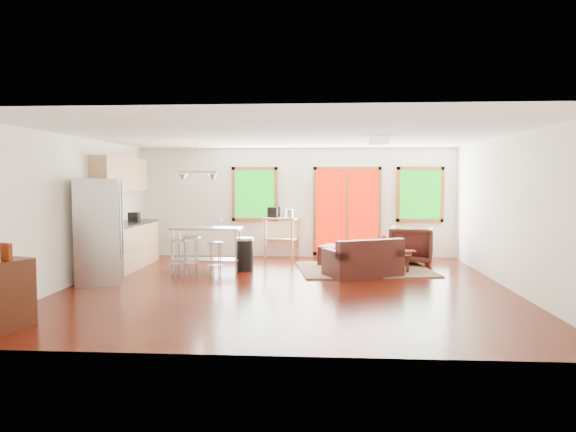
# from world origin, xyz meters

# --- Properties ---
(floor) EXTENTS (7.50, 7.00, 0.02)m
(floor) POSITION_xyz_m (0.00, 0.00, -0.01)
(floor) COLOR #310A03
(floor) RESTS_ON ground
(ceiling) EXTENTS (7.50, 7.00, 0.02)m
(ceiling) POSITION_xyz_m (0.00, 0.00, 2.61)
(ceiling) COLOR white
(ceiling) RESTS_ON ground
(back_wall) EXTENTS (7.50, 0.02, 2.60)m
(back_wall) POSITION_xyz_m (0.00, 3.51, 1.30)
(back_wall) COLOR white
(back_wall) RESTS_ON ground
(left_wall) EXTENTS (0.02, 7.00, 2.60)m
(left_wall) POSITION_xyz_m (-3.76, 0.00, 1.30)
(left_wall) COLOR white
(left_wall) RESTS_ON ground
(right_wall) EXTENTS (0.02, 7.00, 2.60)m
(right_wall) POSITION_xyz_m (3.76, 0.00, 1.30)
(right_wall) COLOR white
(right_wall) RESTS_ON ground
(front_wall) EXTENTS (7.50, 0.02, 2.60)m
(front_wall) POSITION_xyz_m (0.00, -3.51, 1.30)
(front_wall) COLOR white
(front_wall) RESTS_ON ground
(window_left) EXTENTS (1.10, 0.05, 1.30)m
(window_left) POSITION_xyz_m (-1.00, 3.46, 1.50)
(window_left) COLOR #0C600B
(window_left) RESTS_ON back_wall
(french_doors) EXTENTS (1.60, 0.05, 2.10)m
(french_doors) POSITION_xyz_m (1.20, 3.46, 1.10)
(french_doors) COLOR #C61000
(french_doors) RESTS_ON back_wall
(window_right) EXTENTS (1.10, 0.05, 1.30)m
(window_right) POSITION_xyz_m (2.90, 3.46, 1.50)
(window_right) COLOR #0C600B
(window_right) RESTS_ON back_wall
(rug) EXTENTS (2.89, 2.38, 0.03)m
(rug) POSITION_xyz_m (1.47, 1.77, 0.01)
(rug) COLOR #4C5F3F
(rug) RESTS_ON floor
(loveseat) EXTENTS (1.57, 1.28, 0.73)m
(loveseat) POSITION_xyz_m (1.40, 1.01, 0.29)
(loveseat) COLOR black
(loveseat) RESTS_ON floor
(coffee_table) EXTENTS (0.97, 0.69, 0.35)m
(coffee_table) POSITION_xyz_m (1.96, 1.68, 0.31)
(coffee_table) COLOR black
(coffee_table) RESTS_ON floor
(armchair) EXTENTS (1.06, 1.02, 0.92)m
(armchair) POSITION_xyz_m (2.56, 2.55, 0.46)
(armchair) COLOR black
(armchair) RESTS_ON floor
(ottoman) EXTENTS (0.84, 0.84, 0.42)m
(ottoman) POSITION_xyz_m (0.93, 2.30, 0.21)
(ottoman) COLOR black
(ottoman) RESTS_ON floor
(vase) EXTENTS (0.22, 0.22, 0.33)m
(vase) POSITION_xyz_m (1.87, 1.68, 0.52)
(vase) COLOR silver
(vase) RESTS_ON coffee_table
(book) EXTENTS (0.20, 0.05, 0.27)m
(book) POSITION_xyz_m (2.27, 1.61, 0.53)
(book) COLOR maroon
(book) RESTS_ON coffee_table
(cabinets) EXTENTS (0.64, 2.24, 2.30)m
(cabinets) POSITION_xyz_m (-3.49, 1.70, 0.93)
(cabinets) COLOR tan
(cabinets) RESTS_ON floor
(refrigerator) EXTENTS (0.92, 0.90, 1.86)m
(refrigerator) POSITION_xyz_m (-3.34, 0.11, 0.93)
(refrigerator) COLOR #B7BABC
(refrigerator) RESTS_ON floor
(island) EXTENTS (1.40, 0.57, 0.89)m
(island) POSITION_xyz_m (-1.71, 1.41, 0.61)
(island) COLOR #B7BABC
(island) RESTS_ON floor
(cup) EXTENTS (0.13, 0.11, 0.11)m
(cup) POSITION_xyz_m (-1.50, 1.70, 1.00)
(cup) COLOR white
(cup) RESTS_ON island
(bar_stool_a) EXTENTS (0.41, 0.41, 0.69)m
(bar_stool_a) POSITION_xyz_m (-2.19, 1.02, 0.52)
(bar_stool_a) COLOR #B7BABC
(bar_stool_a) RESTS_ON floor
(bar_stool_b) EXTENTS (0.36, 0.36, 0.75)m
(bar_stool_b) POSITION_xyz_m (-1.93, 1.03, 0.56)
(bar_stool_b) COLOR #B7BABC
(bar_stool_b) RESTS_ON floor
(bar_stool_c) EXTENTS (0.40, 0.40, 0.65)m
(bar_stool_c) POSITION_xyz_m (-1.44, 0.94, 0.49)
(bar_stool_c) COLOR #B7BABC
(bar_stool_c) RESTS_ON floor
(trash_can) EXTENTS (0.40, 0.40, 0.67)m
(trash_can) POSITION_xyz_m (-0.96, 1.53, 0.34)
(trash_can) COLOR black
(trash_can) RESTS_ON floor
(kitchen_cart) EXTENTS (0.89, 0.70, 1.20)m
(kitchen_cart) POSITION_xyz_m (-0.37, 3.36, 0.82)
(kitchen_cart) COLOR tan
(kitchen_cart) RESTS_ON floor
(ceiling_flush) EXTENTS (0.35, 0.35, 0.12)m
(ceiling_flush) POSITION_xyz_m (1.60, 0.60, 2.53)
(ceiling_flush) COLOR white
(ceiling_flush) RESTS_ON ceiling
(pendant_light) EXTENTS (0.80, 0.18, 0.79)m
(pendant_light) POSITION_xyz_m (-1.90, 1.50, 1.90)
(pendant_light) COLOR gray
(pendant_light) RESTS_ON ceiling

